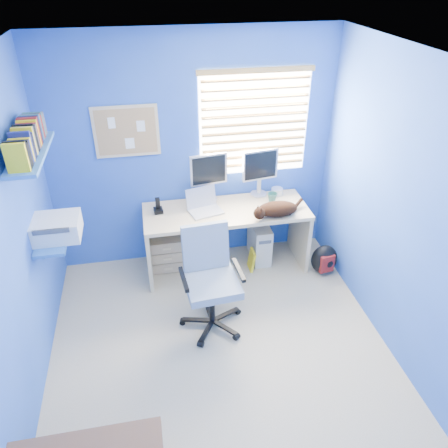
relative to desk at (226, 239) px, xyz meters
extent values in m
cube|color=#C2B491|center=(-0.29, -1.26, -0.37)|extent=(3.00, 3.20, 0.00)
cube|color=white|center=(-0.29, -1.26, 2.13)|extent=(3.00, 3.20, 0.00)
cube|color=#264FB4|center=(-0.29, 0.34, 0.88)|extent=(3.00, 0.01, 2.50)
cube|color=#264FB4|center=(-0.29, -2.86, 0.88)|extent=(3.00, 0.01, 2.50)
cube|color=#264FB4|center=(-1.79, -1.26, 0.88)|extent=(0.01, 3.20, 2.50)
cube|color=#264FB4|center=(1.21, -1.26, 0.88)|extent=(0.01, 3.20, 2.50)
cube|color=#C6AE89|center=(0.00, 0.00, 0.00)|extent=(1.74, 0.65, 0.74)
cube|color=silver|center=(-0.22, -0.01, 0.48)|extent=(0.39, 0.34, 0.22)
cube|color=silver|center=(-0.14, 0.25, 0.64)|extent=(0.41, 0.18, 0.54)
cube|color=silver|center=(0.42, 0.26, 0.64)|extent=(0.41, 0.18, 0.54)
cube|color=black|center=(-0.71, 0.09, 0.45)|extent=(0.10, 0.12, 0.17)
imported|color=#275A51|center=(0.53, 0.08, 0.42)|extent=(0.10, 0.09, 0.10)
cylinder|color=silver|center=(0.63, 0.24, 0.41)|extent=(0.13, 0.13, 0.07)
ellipsoid|color=black|center=(0.49, -0.21, 0.45)|extent=(0.47, 0.34, 0.15)
cube|color=beige|center=(0.41, 0.09, -0.14)|extent=(0.20, 0.44, 0.45)
cube|color=tan|center=(-0.65, 0.12, -0.17)|extent=(0.35, 0.28, 0.41)
cube|color=yellow|center=(0.27, -0.11, -0.25)|extent=(0.03, 0.17, 0.24)
ellipsoid|color=black|center=(1.04, -0.31, -0.20)|extent=(0.33, 0.27, 0.34)
cylinder|color=black|center=(-0.31, -0.89, -0.34)|extent=(0.62, 0.62, 0.06)
cylinder|color=black|center=(-0.31, -0.89, -0.11)|extent=(0.05, 0.05, 0.40)
cube|color=gray|center=(-0.31, -0.89, 0.13)|extent=(0.51, 0.51, 0.08)
cube|color=gray|center=(-0.32, -0.67, 0.40)|extent=(0.43, 0.09, 0.45)
cube|color=white|center=(0.36, 0.33, 1.18)|extent=(1.15, 0.01, 1.10)
cube|color=#C78A43|center=(0.36, 0.30, 1.18)|extent=(1.10, 0.03, 1.00)
cube|color=#C6AE89|center=(-0.94, 0.33, 1.18)|extent=(0.64, 0.02, 0.52)
cube|color=tan|center=(-0.94, 0.32, 1.18)|extent=(0.58, 0.01, 0.46)
cube|color=#316DBA|center=(-1.65, -0.51, 0.55)|extent=(0.26, 0.55, 0.03)
cube|color=silver|center=(-1.61, -0.51, 0.65)|extent=(0.42, 0.34, 0.18)
cube|color=#316DBA|center=(-1.66, -0.51, 1.35)|extent=(0.24, 0.90, 0.03)
cube|color=navy|center=(-1.67, -0.51, 1.48)|extent=(0.15, 0.80, 0.22)
camera|label=1|loc=(-0.78, -3.91, 2.68)|focal=35.00mm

